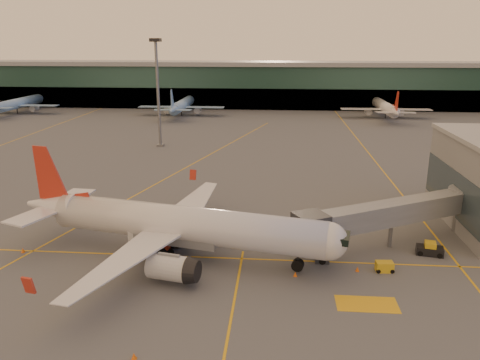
# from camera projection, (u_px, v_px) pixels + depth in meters

# --- Properties ---
(ground) EXTENTS (600.00, 600.00, 0.00)m
(ground) POSITION_uv_depth(u_px,v_px,m) (193.00, 277.00, 50.97)
(ground) COLOR #4C4F54
(ground) RESTS_ON ground
(taxi_markings) EXTENTS (100.12, 173.00, 0.01)m
(taxi_markings) POSITION_uv_depth(u_px,v_px,m) (196.00, 170.00, 94.08)
(taxi_markings) COLOR gold
(taxi_markings) RESTS_ON ground
(terminal) EXTENTS (400.00, 20.00, 17.60)m
(terminal) POSITION_uv_depth(u_px,v_px,m) (257.00, 85.00, 184.07)
(terminal) COLOR #19382D
(terminal) RESTS_ON ground
(mast_west_near) EXTENTS (2.40, 2.40, 25.60)m
(mast_west_near) POSITION_uv_depth(u_px,v_px,m) (158.00, 85.00, 111.47)
(mast_west_near) COLOR slate
(mast_west_near) RESTS_ON ground
(distant_aircraft_row) EXTENTS (290.00, 34.00, 13.00)m
(distant_aircraft_row) POSITION_uv_depth(u_px,v_px,m) (194.00, 115.00, 165.46)
(distant_aircraft_row) COLOR #80A9D6
(distant_aircraft_row) RESTS_ON ground
(main_airplane) EXTENTS (40.54, 36.86, 12.34)m
(main_airplane) POSITION_uv_depth(u_px,v_px,m) (175.00, 225.00, 54.96)
(main_airplane) COLOR silver
(main_airplane) RESTS_ON ground
(jet_bridge) EXTENTS (25.64, 15.95, 6.03)m
(jet_bridge) POSITION_uv_depth(u_px,v_px,m) (401.00, 213.00, 58.12)
(jet_bridge) COLOR slate
(jet_bridge) RESTS_ON ground
(catering_truck) EXTENTS (5.92, 3.08, 4.41)m
(catering_truck) POSITION_uv_depth(u_px,v_px,m) (154.00, 233.00, 56.37)
(catering_truck) COLOR #A92B18
(catering_truck) RESTS_ON ground
(gpu_cart) EXTENTS (2.02, 1.29, 1.14)m
(gpu_cart) POSITION_uv_depth(u_px,v_px,m) (384.00, 267.00, 52.14)
(gpu_cart) COLOR gold
(gpu_cart) RESTS_ON ground
(pushback_tug) EXTENTS (3.37, 2.26, 1.59)m
(pushback_tug) POSITION_uv_depth(u_px,v_px,m) (430.00, 250.00, 56.26)
(pushback_tug) COLOR black
(pushback_tug) RESTS_ON ground
(cone_nose) EXTENTS (0.43, 0.43, 0.55)m
(cone_nose) POSITION_uv_depth(u_px,v_px,m) (357.00, 269.00, 52.23)
(cone_nose) COLOR orange
(cone_nose) RESTS_ON ground
(cone_tail) EXTENTS (0.46, 0.46, 0.59)m
(cone_tail) POSITION_uv_depth(u_px,v_px,m) (23.00, 250.00, 56.95)
(cone_tail) COLOR orange
(cone_tail) RESTS_ON ground
(cone_wing_right) EXTENTS (0.45, 0.45, 0.57)m
(cone_wing_right) POSITION_uv_depth(u_px,v_px,m) (134.00, 356.00, 37.70)
(cone_wing_right) COLOR orange
(cone_wing_right) RESTS_ON ground
(cone_wing_left) EXTENTS (0.48, 0.48, 0.62)m
(cone_wing_left) POSITION_uv_depth(u_px,v_px,m) (195.00, 206.00, 72.43)
(cone_wing_left) COLOR orange
(cone_wing_left) RESTS_ON ground
(cone_fwd) EXTENTS (0.41, 0.41, 0.52)m
(cone_fwd) POSITION_uv_depth(u_px,v_px,m) (295.00, 274.00, 51.11)
(cone_fwd) COLOR orange
(cone_fwd) RESTS_ON ground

